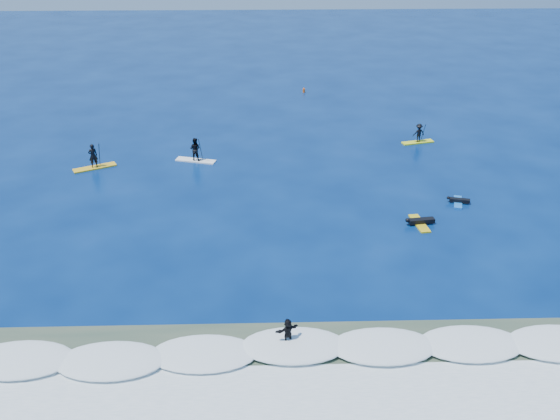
{
  "coord_description": "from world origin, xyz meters",
  "views": [
    {
      "loc": [
        -0.24,
        -31.45,
        18.38
      ],
      "look_at": [
        0.74,
        3.11,
        0.6
      ],
      "focal_mm": 40.0,
      "sensor_mm": 36.0,
      "label": 1
    }
  ],
  "objects_px": {
    "prone_paddler_near": "(420,222)",
    "marker_buoy": "(304,90)",
    "sup_paddler_center": "(195,151)",
    "sup_paddler_left": "(94,160)",
    "wave_surfer": "(288,333)",
    "sup_paddler_right": "(419,134)",
    "prone_paddler_far": "(458,201)"
  },
  "relations": [
    {
      "from": "prone_paddler_near",
      "to": "marker_buoy",
      "type": "height_order",
      "value": "marker_buoy"
    },
    {
      "from": "sup_paddler_center",
      "to": "prone_paddler_near",
      "type": "relative_size",
      "value": 1.32
    },
    {
      "from": "sup_paddler_left",
      "to": "prone_paddler_near",
      "type": "xyz_separation_m",
      "value": [
        22.13,
        -9.37,
        -0.52
      ]
    },
    {
      "from": "sup_paddler_center",
      "to": "wave_surfer",
      "type": "height_order",
      "value": "sup_paddler_center"
    },
    {
      "from": "sup_paddler_right",
      "to": "marker_buoy",
      "type": "distance_m",
      "value": 16.71
    },
    {
      "from": "sup_paddler_center",
      "to": "prone_paddler_far",
      "type": "height_order",
      "value": "sup_paddler_center"
    },
    {
      "from": "prone_paddler_near",
      "to": "wave_surfer",
      "type": "relative_size",
      "value": 1.28
    },
    {
      "from": "prone_paddler_far",
      "to": "marker_buoy",
      "type": "distance_m",
      "value": 26.85
    },
    {
      "from": "wave_surfer",
      "to": "sup_paddler_center",
      "type": "bearing_deg",
      "value": 79.6
    },
    {
      "from": "sup_paddler_center",
      "to": "prone_paddler_far",
      "type": "relative_size",
      "value": 1.61
    },
    {
      "from": "sup_paddler_left",
      "to": "sup_paddler_center",
      "type": "bearing_deg",
      "value": -18.02
    },
    {
      "from": "prone_paddler_far",
      "to": "prone_paddler_near",
      "type": "bearing_deg",
      "value": 146.61
    },
    {
      "from": "sup_paddler_left",
      "to": "prone_paddler_far",
      "type": "distance_m",
      "value": 26.18
    },
    {
      "from": "sup_paddler_left",
      "to": "sup_paddler_center",
      "type": "distance_m",
      "value": 7.47
    },
    {
      "from": "sup_paddler_center",
      "to": "prone_paddler_near",
      "type": "distance_m",
      "value": 18.12
    },
    {
      "from": "wave_surfer",
      "to": "marker_buoy",
      "type": "height_order",
      "value": "wave_surfer"
    },
    {
      "from": "sup_paddler_right",
      "to": "prone_paddler_near",
      "type": "distance_m",
      "value": 14.21
    },
    {
      "from": "sup_paddler_left",
      "to": "wave_surfer",
      "type": "relative_size",
      "value": 1.68
    },
    {
      "from": "wave_surfer",
      "to": "sup_paddler_left",
      "type": "bearing_deg",
      "value": 97.03
    },
    {
      "from": "sup_paddler_right",
      "to": "marker_buoy",
      "type": "xyz_separation_m",
      "value": [
        -8.42,
        14.43,
        -0.47
      ]
    },
    {
      "from": "sup_paddler_right",
      "to": "marker_buoy",
      "type": "relative_size",
      "value": 4.58
    },
    {
      "from": "sup_paddler_right",
      "to": "wave_surfer",
      "type": "distance_m",
      "value": 27.76
    },
    {
      "from": "sup_paddler_center",
      "to": "wave_surfer",
      "type": "relative_size",
      "value": 1.68
    },
    {
      "from": "sup_paddler_center",
      "to": "prone_paddler_far",
      "type": "bearing_deg",
      "value": -7.31
    },
    {
      "from": "sup_paddler_left",
      "to": "sup_paddler_center",
      "type": "relative_size",
      "value": 0.99
    },
    {
      "from": "sup_paddler_left",
      "to": "prone_paddler_near",
      "type": "bearing_deg",
      "value": -49.7
    },
    {
      "from": "sup_paddler_left",
      "to": "wave_surfer",
      "type": "height_order",
      "value": "sup_paddler_left"
    },
    {
      "from": "wave_surfer",
      "to": "prone_paddler_far",
      "type": "bearing_deg",
      "value": 24.1
    },
    {
      "from": "sup_paddler_right",
      "to": "prone_paddler_far",
      "type": "distance_m",
      "value": 11.03
    },
    {
      "from": "sup_paddler_left",
      "to": "wave_surfer",
      "type": "bearing_deg",
      "value": -83.61
    },
    {
      "from": "prone_paddler_near",
      "to": "wave_surfer",
      "type": "distance_m",
      "value": 14.25
    },
    {
      "from": "sup_paddler_right",
      "to": "prone_paddler_far",
      "type": "xyz_separation_m",
      "value": [
        0.19,
        -11.01,
        -0.59
      ]
    }
  ]
}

